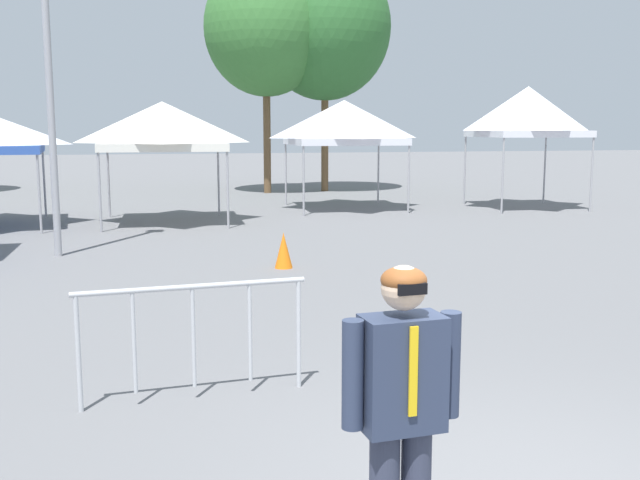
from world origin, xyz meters
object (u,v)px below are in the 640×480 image
canopy_tent_far_left (528,112)px  tree_behind_tents_right (325,27)px  canopy_tent_far_right (344,123)px  canopy_tent_behind_right (163,126)px  traffic_cone_lot_center (284,250)px  crowd_barrier_mid_lot (193,319)px  person_foreground (402,408)px  tree_behind_tents_center (266,28)px

canopy_tent_far_left → tree_behind_tents_right: 9.45m
canopy_tent_far_right → tree_behind_tents_right: tree_behind_tents_right is taller
canopy_tent_behind_right → traffic_cone_lot_center: bearing=-76.1°
canopy_tent_far_right → canopy_tent_far_left: (5.55, -1.11, 0.33)m
canopy_tent_behind_right → canopy_tent_far_right: size_ratio=0.97×
canopy_tent_behind_right → crowd_barrier_mid_lot: bearing=-91.4°
canopy_tent_far_right → tree_behind_tents_right: size_ratio=0.37×
canopy_tent_far_left → traffic_cone_lot_center: (-9.30, -8.03, -2.65)m
canopy_tent_behind_right → canopy_tent_far_right: bearing=20.6°
canopy_tent_far_right → crowd_barrier_mid_lot: 16.42m
traffic_cone_lot_center → tree_behind_tents_right: bearing=72.8°
person_foreground → crowd_barrier_mid_lot: 3.27m
crowd_barrier_mid_lot → traffic_cone_lot_center: 6.46m
tree_behind_tents_right → tree_behind_tents_center: 2.38m
canopy_tent_far_right → traffic_cone_lot_center: size_ratio=5.35×
canopy_tent_far_right → traffic_cone_lot_center: (-3.75, -9.14, -2.32)m
canopy_tent_far_right → crowd_barrier_mid_lot: size_ratio=1.62×
person_foreground → canopy_tent_behind_right: bearing=91.7°
canopy_tent_far_right → person_foreground: (-5.00, -18.40, -1.61)m
canopy_tent_far_left → traffic_cone_lot_center: size_ratio=5.88×
tree_behind_tents_right → crowd_barrier_mid_lot: size_ratio=4.35×
canopy_tent_far_right → person_foreground: canopy_tent_far_right is taller
canopy_tent_far_left → tree_behind_tents_center: tree_behind_tents_center is taller
canopy_tent_behind_right → person_foreground: size_ratio=1.86×
tree_behind_tents_right → traffic_cone_lot_center: tree_behind_tents_right is taller
canopy_tent_far_left → canopy_tent_far_right: bearing=168.7°
canopy_tent_far_left → tree_behind_tents_right: tree_behind_tents_right is taller
crowd_barrier_mid_lot → canopy_tent_far_left: bearing=51.2°
canopy_tent_far_right → tree_behind_tents_center: (-1.26, 6.25, 3.54)m
tree_behind_tents_center → traffic_cone_lot_center: bearing=-99.2°
canopy_tent_far_left → traffic_cone_lot_center: bearing=-139.2°
person_foreground → traffic_cone_lot_center: size_ratio=2.80×
canopy_tent_behind_right → crowd_barrier_mid_lot: canopy_tent_behind_right is taller
canopy_tent_far_right → crowd_barrier_mid_lot: bearing=-110.9°
tree_behind_tents_right → person_foreground: bearing=-103.7°
tree_behind_tents_right → crowd_barrier_mid_lot: (-6.91, -21.76, -5.57)m
canopy_tent_far_left → tree_behind_tents_right: (-4.46, 7.63, 3.35)m
tree_behind_tents_right → crowd_barrier_mid_lot: tree_behind_tents_right is taller
canopy_tent_far_right → person_foreground: bearing=-105.2°
traffic_cone_lot_center → canopy_tent_far_right: bearing=67.7°
canopy_tent_far_left → crowd_barrier_mid_lot: canopy_tent_far_left is taller
person_foreground → tree_behind_tents_center: 25.45m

